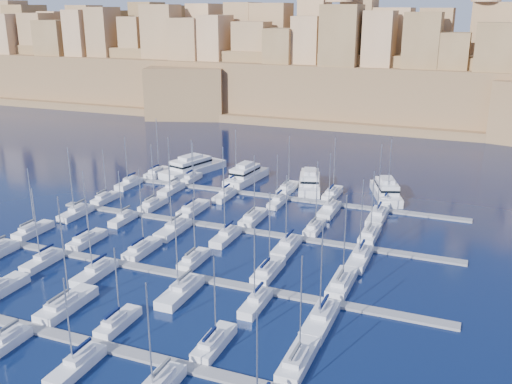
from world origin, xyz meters
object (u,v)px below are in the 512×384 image
at_px(motor_yacht_b, 246,175).
at_px(motor_yacht_d, 386,191).
at_px(motor_yacht_c, 310,182).
at_px(sailboat_2, 66,305).
at_px(sailboat_4, 214,343).
at_px(motor_yacht_a, 192,167).

bearing_deg(motor_yacht_b, motor_yacht_d, -0.02).
relative_size(motor_yacht_c, motor_yacht_d, 1.03).
xyz_separation_m(motor_yacht_b, motor_yacht_d, (35.05, -0.01, 0.00)).
height_order(sailboat_2, sailboat_4, sailboat_2).
relative_size(sailboat_4, motor_yacht_c, 0.75).
height_order(motor_yacht_b, motor_yacht_c, same).
bearing_deg(motor_yacht_d, motor_yacht_a, 177.90).
distance_m(sailboat_4, motor_yacht_c, 70.65).
relative_size(sailboat_2, sailboat_4, 1.35).
distance_m(sailboat_2, motor_yacht_a, 72.86).
bearing_deg(motor_yacht_a, sailboat_2, -76.53).
relative_size(sailboat_2, motor_yacht_b, 1.06).
relative_size(sailboat_2, motor_yacht_d, 1.04).
bearing_deg(sailboat_4, motor_yacht_c, 96.78).
height_order(sailboat_2, motor_yacht_a, sailboat_2).
relative_size(motor_yacht_a, motor_yacht_d, 1.25).
bearing_deg(motor_yacht_a, sailboat_4, -60.17).
height_order(sailboat_4, motor_yacht_c, sailboat_4).
height_order(motor_yacht_a, motor_yacht_b, same).
xyz_separation_m(sailboat_4, motor_yacht_a, (-41.17, 71.79, 1.00)).
xyz_separation_m(sailboat_2, motor_yacht_d, (34.24, 68.97, 0.94)).
xyz_separation_m(motor_yacht_a, motor_yacht_d, (51.22, -1.88, 0.00)).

